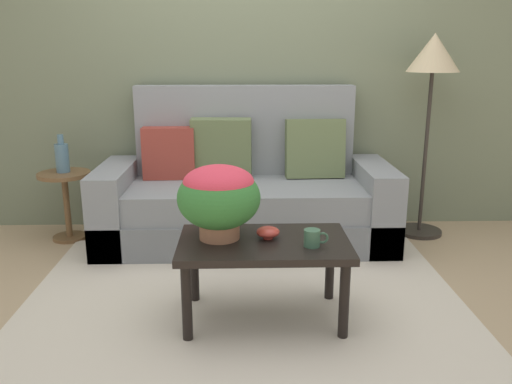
{
  "coord_description": "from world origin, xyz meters",
  "views": [
    {
      "loc": [
        -0.01,
        -2.97,
        1.42
      ],
      "look_at": [
        0.08,
        0.24,
        0.56
      ],
      "focal_mm": 37.21,
      "sensor_mm": 36.0,
      "label": 1
    }
  ],
  "objects_px": {
    "couch": "(245,196)",
    "floor_lamp": "(432,70)",
    "coffee_mug": "(313,238)",
    "potted_plant": "(219,196)",
    "coffee_table": "(264,251)",
    "snack_bowl": "(268,232)",
    "table_vase": "(62,157)",
    "side_table": "(66,193)"
  },
  "relations": [
    {
      "from": "couch",
      "to": "snack_bowl",
      "type": "bearing_deg",
      "value": -84.82
    },
    {
      "from": "coffee_table",
      "to": "snack_bowl",
      "type": "relative_size",
      "value": 7.24
    },
    {
      "from": "floor_lamp",
      "to": "snack_bowl",
      "type": "bearing_deg",
      "value": -133.88
    },
    {
      "from": "couch",
      "to": "coffee_mug",
      "type": "xyz_separation_m",
      "value": [
        0.33,
        -1.35,
        0.15
      ]
    },
    {
      "from": "coffee_table",
      "to": "floor_lamp",
      "type": "relative_size",
      "value": 0.58
    },
    {
      "from": "coffee_mug",
      "to": "floor_lamp",
      "type": "bearing_deg",
      "value": 53.91
    },
    {
      "from": "snack_bowl",
      "to": "table_vase",
      "type": "bearing_deg",
      "value": 138.96
    },
    {
      "from": "coffee_table",
      "to": "table_vase",
      "type": "xyz_separation_m",
      "value": [
        -1.46,
        1.32,
        0.25
      ]
    },
    {
      "from": "side_table",
      "to": "table_vase",
      "type": "xyz_separation_m",
      "value": [
        -0.01,
        0.01,
        0.28
      ]
    },
    {
      "from": "side_table",
      "to": "coffee_mug",
      "type": "relative_size",
      "value": 4.19
    },
    {
      "from": "coffee_mug",
      "to": "table_vase",
      "type": "bearing_deg",
      "value": 140.35
    },
    {
      "from": "table_vase",
      "to": "potted_plant",
      "type": "bearing_deg",
      "value": -46.17
    },
    {
      "from": "couch",
      "to": "table_vase",
      "type": "relative_size",
      "value": 7.59
    },
    {
      "from": "potted_plant",
      "to": "coffee_mug",
      "type": "height_order",
      "value": "potted_plant"
    },
    {
      "from": "side_table",
      "to": "snack_bowl",
      "type": "relative_size",
      "value": 4.27
    },
    {
      "from": "coffee_table",
      "to": "coffee_mug",
      "type": "distance_m",
      "value": 0.28
    },
    {
      "from": "potted_plant",
      "to": "table_vase",
      "type": "relative_size",
      "value": 1.53
    },
    {
      "from": "potted_plant",
      "to": "coffee_mug",
      "type": "xyz_separation_m",
      "value": [
        0.48,
        -0.14,
        -0.19
      ]
    },
    {
      "from": "floor_lamp",
      "to": "table_vase",
      "type": "height_order",
      "value": "floor_lamp"
    },
    {
      "from": "potted_plant",
      "to": "table_vase",
      "type": "height_order",
      "value": "potted_plant"
    },
    {
      "from": "couch",
      "to": "potted_plant",
      "type": "bearing_deg",
      "value": -96.84
    },
    {
      "from": "coffee_table",
      "to": "coffee_mug",
      "type": "bearing_deg",
      "value": -21.09
    },
    {
      "from": "coffee_table",
      "to": "side_table",
      "type": "bearing_deg",
      "value": 138.13
    },
    {
      "from": "couch",
      "to": "potted_plant",
      "type": "xyz_separation_m",
      "value": [
        -0.15,
        -1.22,
        0.34
      ]
    },
    {
      "from": "coffee_table",
      "to": "side_table",
      "type": "distance_m",
      "value": 1.95
    },
    {
      "from": "side_table",
      "to": "table_vase",
      "type": "distance_m",
      "value": 0.28
    },
    {
      "from": "coffee_table",
      "to": "snack_bowl",
      "type": "bearing_deg",
      "value": 51.97
    },
    {
      "from": "snack_bowl",
      "to": "table_vase",
      "type": "distance_m",
      "value": 1.97
    },
    {
      "from": "floor_lamp",
      "to": "snack_bowl",
      "type": "distance_m",
      "value": 2.01
    },
    {
      "from": "couch",
      "to": "table_vase",
      "type": "height_order",
      "value": "couch"
    },
    {
      "from": "side_table",
      "to": "coffee_mug",
      "type": "distance_m",
      "value": 2.2
    },
    {
      "from": "potted_plant",
      "to": "couch",
      "type": "bearing_deg",
      "value": 83.16
    },
    {
      "from": "coffee_table",
      "to": "couch",
      "type": "bearing_deg",
      "value": 94.07
    },
    {
      "from": "floor_lamp",
      "to": "table_vase",
      "type": "relative_size",
      "value": 5.4
    },
    {
      "from": "floor_lamp",
      "to": "potted_plant",
      "type": "height_order",
      "value": "floor_lamp"
    },
    {
      "from": "couch",
      "to": "coffee_mug",
      "type": "height_order",
      "value": "couch"
    },
    {
      "from": "couch",
      "to": "coffee_mug",
      "type": "distance_m",
      "value": 1.4
    },
    {
      "from": "coffee_table",
      "to": "snack_bowl",
      "type": "height_order",
      "value": "snack_bowl"
    },
    {
      "from": "couch",
      "to": "floor_lamp",
      "type": "xyz_separation_m",
      "value": [
        1.39,
        0.1,
        0.93
      ]
    },
    {
      "from": "side_table",
      "to": "floor_lamp",
      "type": "height_order",
      "value": "floor_lamp"
    },
    {
      "from": "couch",
      "to": "coffee_table",
      "type": "bearing_deg",
      "value": -85.93
    },
    {
      "from": "side_table",
      "to": "table_vase",
      "type": "bearing_deg",
      "value": 110.73
    }
  ]
}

